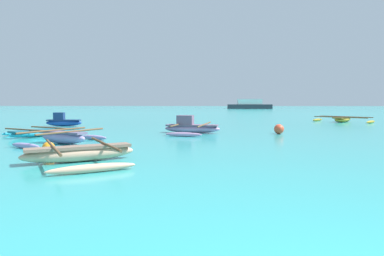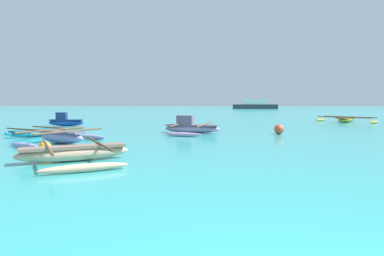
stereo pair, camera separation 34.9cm
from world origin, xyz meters
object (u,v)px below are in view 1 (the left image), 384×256
object	(u,v)px
moored_boat_5	(191,127)
distant_ferry	(250,105)
moored_boat_2	(63,121)
moored_boat_0	(63,137)
mooring_buoy_0	(279,129)
moored_boat_1	(80,153)
moored_boat_3	(343,119)
mooring_buoy_1	(49,148)
moored_boat_4	(40,132)

from	to	relation	value
moored_boat_5	distant_ferry	world-z (taller)	distant_ferry
moored_boat_2	distant_ferry	world-z (taller)	distant_ferry
moored_boat_0	moored_boat_5	distance (m)	6.67
moored_boat_5	mooring_buoy_0	distance (m)	4.43
moored_boat_2	moored_boat_1	bearing A→B (deg)	-68.02
moored_boat_3	distant_ferry	world-z (taller)	distant_ferry
moored_boat_3	moored_boat_0	bearing A→B (deg)	174.70
moored_boat_3	mooring_buoy_1	distance (m)	23.21
moored_boat_4	mooring_buoy_0	distance (m)	11.49
moored_boat_3	moored_boat_4	distance (m)	21.99
moored_boat_1	mooring_buoy_0	xyz separation A→B (m)	(7.08, 8.11, 0.02)
moored_boat_0	moored_boat_3	xyz separation A→B (m)	(16.35, 14.48, -0.04)
moored_boat_3	mooring_buoy_0	world-z (taller)	mooring_buoy_0
moored_boat_0	moored_boat_3	size ratio (longest dim) A/B	0.85
moored_boat_3	mooring_buoy_0	bearing A→B (deg)	-172.02
moored_boat_5	moored_boat_1	bearing A→B (deg)	-97.47
distant_ferry	moored_boat_0	bearing A→B (deg)	-103.70
moored_boat_2	mooring_buoy_0	xyz separation A→B (m)	(13.03, -5.01, -0.07)
mooring_buoy_0	moored_boat_2	bearing A→B (deg)	158.96
moored_boat_0	moored_boat_1	world-z (taller)	moored_boat_0
moored_boat_0	mooring_buoy_0	size ratio (longest dim) A/B	7.48
moored_boat_2	moored_boat_4	size ratio (longest dim) A/B	0.63
moored_boat_4	mooring_buoy_1	distance (m)	6.06
moored_boat_4	moored_boat_5	xyz separation A→B (m)	(6.98, 1.97, 0.12)
moored_boat_2	mooring_buoy_0	distance (m)	13.96
distant_ferry	moored_boat_4	bearing A→B (deg)	-106.24
distant_ferry	mooring_buoy_1	bearing A→B (deg)	-102.65
moored_boat_5	distant_ferry	distance (m)	59.95
moored_boat_5	moored_boat_4	bearing A→B (deg)	-154.30
mooring_buoy_1	distant_ferry	xyz separation A→B (m)	(14.87, 66.26, 0.68)
moored_boat_3	moored_boat_5	size ratio (longest dim) A/B	1.04
moored_boat_4	moored_boat_5	world-z (taller)	moored_boat_5
mooring_buoy_1	moored_boat_4	bearing A→B (deg)	118.36
moored_boat_3	moored_boat_5	distance (m)	15.19
moored_boat_5	mooring_buoy_0	bearing A→B (deg)	4.58
mooring_buoy_0	distant_ferry	bearing A→B (deg)	83.88
moored_boat_1	moored_boat_4	bearing A→B (deg)	93.52
moored_boat_4	moored_boat_5	distance (m)	7.25
moored_boat_0	moored_boat_1	xyz separation A→B (m)	(2.07, -3.84, -0.03)
moored_boat_1	mooring_buoy_1	distance (m)	1.88
moored_boat_4	moored_boat_3	bearing A→B (deg)	-30.04
moored_boat_1	moored_boat_2	size ratio (longest dim) A/B	1.70
moored_boat_1	moored_boat_0	bearing A→B (deg)	88.53
moored_boat_2	mooring_buoy_1	distance (m)	12.73
moored_boat_2	moored_boat_0	bearing A→B (deg)	-69.70
mooring_buoy_1	distant_ferry	world-z (taller)	distant_ferry
moored_boat_0	moored_boat_2	xyz separation A→B (m)	(-3.89, 9.28, 0.07)
moored_boat_1	moored_boat_3	bearing A→B (deg)	22.34
moored_boat_3	moored_boat_5	xyz separation A→B (m)	(-11.61, -9.80, 0.10)
moored_boat_5	mooring_buoy_1	distance (m)	8.37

